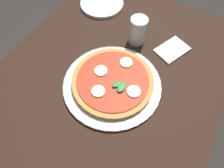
% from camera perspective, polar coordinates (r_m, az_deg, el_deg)
% --- Properties ---
extents(ground_plane, '(6.00, 6.00, 0.00)m').
position_cam_1_polar(ground_plane, '(1.46, -0.62, -14.39)').
color(ground_plane, '#2D2B28').
extents(dining_table, '(1.10, 0.83, 0.72)m').
position_cam_1_polar(dining_table, '(0.89, -0.98, -2.85)').
color(dining_table, black).
rests_on(dining_table, ground_plane).
extents(serving_tray, '(0.36, 0.36, 0.01)m').
position_cam_1_polar(serving_tray, '(0.77, 0.00, -0.15)').
color(serving_tray, silver).
rests_on(serving_tray, dining_table).
extents(pizza, '(0.30, 0.30, 0.03)m').
position_cam_1_polar(pizza, '(0.76, 0.24, 0.79)').
color(pizza, tan).
rests_on(pizza, serving_tray).
extents(plate_white, '(0.21, 0.21, 0.01)m').
position_cam_1_polar(plate_white, '(1.08, -2.74, 20.82)').
color(plate_white, white).
rests_on(plate_white, dining_table).
extents(napkin, '(0.15, 0.13, 0.01)m').
position_cam_1_polar(napkin, '(0.91, 15.90, 8.88)').
color(napkin, white).
rests_on(napkin, dining_table).
extents(glass_cup, '(0.07, 0.07, 0.12)m').
position_cam_1_polar(glass_cup, '(0.88, 7.01, 14.08)').
color(glass_cup, silver).
rests_on(glass_cup, dining_table).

